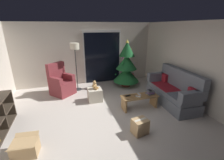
{
  "coord_description": "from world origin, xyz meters",
  "views": [
    {
      "loc": [
        -0.86,
        -3.38,
        2.35
      ],
      "look_at": [
        0.4,
        0.7,
        0.85
      ],
      "focal_mm": 24.72,
      "sensor_mm": 36.0,
      "label": 1
    }
  ],
  "objects_px": {
    "couch": "(173,91)",
    "christmas_tree": "(127,66)",
    "remote_silver": "(139,94)",
    "remote_white": "(138,97)",
    "teddy_bear_honey": "(95,85)",
    "coffee_table": "(139,100)",
    "cardboard_box_open_near_shelf": "(25,148)",
    "remote_black": "(128,96)",
    "ottoman": "(95,95)",
    "armchair": "(61,83)",
    "cell_phone": "(150,90)",
    "cardboard_box_taped_mid_floor": "(140,126)",
    "book_stack": "(150,92)",
    "floor_lamp": "(75,51)"
  },
  "relations": [
    {
      "from": "cardboard_box_open_near_shelf",
      "to": "ottoman",
      "type": "bearing_deg",
      "value": 47.46
    },
    {
      "from": "cell_phone",
      "to": "ottoman",
      "type": "height_order",
      "value": "cell_phone"
    },
    {
      "from": "cell_phone",
      "to": "teddy_bear_honey",
      "type": "relative_size",
      "value": 0.5
    },
    {
      "from": "coffee_table",
      "to": "cardboard_box_taped_mid_floor",
      "type": "distance_m",
      "value": 1.19
    },
    {
      "from": "couch",
      "to": "teddy_bear_honey",
      "type": "xyz_separation_m",
      "value": [
        -2.35,
        0.88,
        0.14
      ]
    },
    {
      "from": "cardboard_box_taped_mid_floor",
      "to": "cell_phone",
      "type": "bearing_deg",
      "value": 51.47
    },
    {
      "from": "remote_black",
      "to": "armchair",
      "type": "relative_size",
      "value": 0.14
    },
    {
      "from": "couch",
      "to": "armchair",
      "type": "distance_m",
      "value": 3.83
    },
    {
      "from": "floor_lamp",
      "to": "cardboard_box_taped_mid_floor",
      "type": "height_order",
      "value": "floor_lamp"
    },
    {
      "from": "coffee_table",
      "to": "floor_lamp",
      "type": "distance_m",
      "value": 2.85
    },
    {
      "from": "cell_phone",
      "to": "floor_lamp",
      "type": "height_order",
      "value": "floor_lamp"
    },
    {
      "from": "christmas_tree",
      "to": "teddy_bear_honey",
      "type": "xyz_separation_m",
      "value": [
        -1.48,
        -0.94,
        -0.3
      ]
    },
    {
      "from": "coffee_table",
      "to": "armchair",
      "type": "relative_size",
      "value": 0.97
    },
    {
      "from": "couch",
      "to": "remote_silver",
      "type": "xyz_separation_m",
      "value": [
        -1.15,
        0.07,
        0.02
      ]
    },
    {
      "from": "couch",
      "to": "remote_white",
      "type": "relative_size",
      "value": 12.65
    },
    {
      "from": "christmas_tree",
      "to": "remote_silver",
      "type": "bearing_deg",
      "value": -99.38
    },
    {
      "from": "coffee_table",
      "to": "remote_black",
      "type": "xyz_separation_m",
      "value": [
        -0.34,
        0.08,
        0.15
      ]
    },
    {
      "from": "couch",
      "to": "christmas_tree",
      "type": "height_order",
      "value": "christmas_tree"
    },
    {
      "from": "coffee_table",
      "to": "cardboard_box_open_near_shelf",
      "type": "relative_size",
      "value": 2.06
    },
    {
      "from": "cardboard_box_open_near_shelf",
      "to": "floor_lamp",
      "type": "bearing_deg",
      "value": 67.09
    },
    {
      "from": "ottoman",
      "to": "couch",
      "type": "bearing_deg",
      "value": -20.56
    },
    {
      "from": "couch",
      "to": "book_stack",
      "type": "xyz_separation_m",
      "value": [
        -0.82,
        0.02,
        0.06
      ]
    },
    {
      "from": "couch",
      "to": "remote_white",
      "type": "height_order",
      "value": "couch"
    },
    {
      "from": "armchair",
      "to": "teddy_bear_honey",
      "type": "distance_m",
      "value": 1.38
    },
    {
      "from": "teddy_bear_honey",
      "to": "floor_lamp",
      "type": "bearing_deg",
      "value": 112.42
    },
    {
      "from": "couch",
      "to": "cell_phone",
      "type": "distance_m",
      "value": 0.83
    },
    {
      "from": "cardboard_box_open_near_shelf",
      "to": "cardboard_box_taped_mid_floor",
      "type": "relative_size",
      "value": 1.38
    },
    {
      "from": "ottoman",
      "to": "cardboard_box_open_near_shelf",
      "type": "height_order",
      "value": "ottoman"
    },
    {
      "from": "coffee_table",
      "to": "remote_silver",
      "type": "bearing_deg",
      "value": 73.8
    },
    {
      "from": "coffee_table",
      "to": "cardboard_box_open_near_shelf",
      "type": "distance_m",
      "value": 3.06
    },
    {
      "from": "coffee_table",
      "to": "teddy_bear_honey",
      "type": "xyz_separation_m",
      "value": [
        -1.17,
        0.86,
        0.27
      ]
    },
    {
      "from": "remote_white",
      "to": "cardboard_box_open_near_shelf",
      "type": "bearing_deg",
      "value": 155.07
    },
    {
      "from": "remote_black",
      "to": "christmas_tree",
      "type": "bearing_deg",
      "value": -26.78
    },
    {
      "from": "coffee_table",
      "to": "teddy_bear_honey",
      "type": "bearing_deg",
      "value": 143.61
    },
    {
      "from": "armchair",
      "to": "coffee_table",
      "type": "bearing_deg",
      "value": -38.36
    },
    {
      "from": "christmas_tree",
      "to": "couch",
      "type": "bearing_deg",
      "value": -64.55
    },
    {
      "from": "couch",
      "to": "remote_black",
      "type": "xyz_separation_m",
      "value": [
        -1.51,
        0.09,
        0.02
      ]
    },
    {
      "from": "couch",
      "to": "cell_phone",
      "type": "height_order",
      "value": "couch"
    },
    {
      "from": "remote_silver",
      "to": "ottoman",
      "type": "distance_m",
      "value": 1.46
    },
    {
      "from": "book_stack",
      "to": "coffee_table",
      "type": "bearing_deg",
      "value": -178.42
    },
    {
      "from": "remote_black",
      "to": "ottoman",
      "type": "distance_m",
      "value": 1.17
    },
    {
      "from": "book_stack",
      "to": "cardboard_box_taped_mid_floor",
      "type": "distance_m",
      "value": 1.41
    },
    {
      "from": "ottoman",
      "to": "cardboard_box_open_near_shelf",
      "type": "xyz_separation_m",
      "value": [
        -1.71,
        -1.87,
        -0.06
      ]
    },
    {
      "from": "floor_lamp",
      "to": "teddy_bear_honey",
      "type": "height_order",
      "value": "floor_lamp"
    },
    {
      "from": "cardboard_box_taped_mid_floor",
      "to": "book_stack",
      "type": "bearing_deg",
      "value": 51.0
    },
    {
      "from": "book_stack",
      "to": "floor_lamp",
      "type": "distance_m",
      "value": 2.99
    },
    {
      "from": "book_stack",
      "to": "floor_lamp",
      "type": "relative_size",
      "value": 0.13
    },
    {
      "from": "cell_phone",
      "to": "ottoman",
      "type": "xyz_separation_m",
      "value": [
        -1.53,
        0.85,
        -0.31
      ]
    },
    {
      "from": "book_stack",
      "to": "armchair",
      "type": "xyz_separation_m",
      "value": [
        -2.58,
        1.75,
        -0.06
      ]
    },
    {
      "from": "remote_white",
      "to": "teddy_bear_honey",
      "type": "height_order",
      "value": "teddy_bear_honey"
    }
  ]
}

